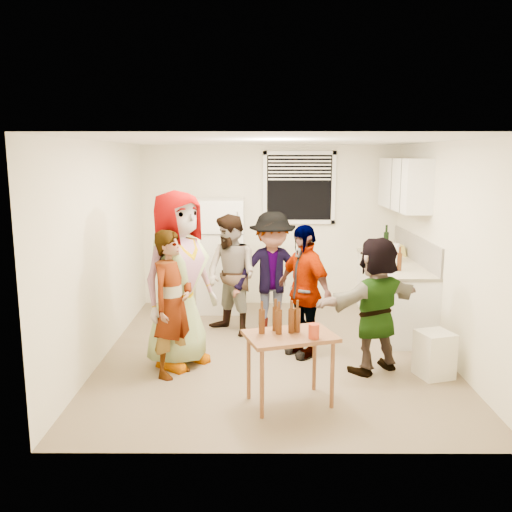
{
  "coord_description": "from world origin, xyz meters",
  "views": [
    {
      "loc": [
        -0.2,
        -6.2,
        2.33
      ],
      "look_at": [
        -0.21,
        0.18,
        1.15
      ],
      "focal_mm": 38.0,
      "sensor_mm": 36.0,
      "label": 1
    }
  ],
  "objects_px": {
    "trash_bin": "(434,354)",
    "guest_back_left": "(232,333)",
    "red_cup": "(314,338)",
    "guest_back_right": "(272,332)",
    "blue_cup": "(392,271)",
    "wine_bottle": "(386,252)",
    "guest_orange": "(373,370)",
    "guest_stripe": "(175,374)",
    "guest_black": "(303,354)",
    "refrigerator": "(221,255)",
    "beer_bottle_table": "(291,333)",
    "beer_bottle_counter": "(399,271)",
    "serving_table": "(289,403)",
    "guest_grey": "(181,363)",
    "kettle": "(384,256)"
  },
  "relations": [
    {
      "from": "wine_bottle",
      "to": "red_cup",
      "type": "bearing_deg",
      "value": -113.08
    },
    {
      "from": "trash_bin",
      "to": "guest_orange",
      "type": "bearing_deg",
      "value": 165.07
    },
    {
      "from": "serving_table",
      "to": "guest_back_left",
      "type": "xyz_separation_m",
      "value": [
        -0.65,
        2.08,
        0.0
      ]
    },
    {
      "from": "refrigerator",
      "to": "guest_orange",
      "type": "distance_m",
      "value": 3.16
    },
    {
      "from": "red_cup",
      "to": "trash_bin",
      "type": "bearing_deg",
      "value": 28.89
    },
    {
      "from": "beer_bottle_table",
      "to": "kettle",
      "type": "bearing_deg",
      "value": 62.17
    },
    {
      "from": "red_cup",
      "to": "guest_orange",
      "type": "bearing_deg",
      "value": 50.21
    },
    {
      "from": "kettle",
      "to": "red_cup",
      "type": "height_order",
      "value": "kettle"
    },
    {
      "from": "beer_bottle_counter",
      "to": "guest_stripe",
      "type": "relative_size",
      "value": 0.14
    },
    {
      "from": "wine_bottle",
      "to": "guest_back_right",
      "type": "distance_m",
      "value": 2.27
    },
    {
      "from": "kettle",
      "to": "guest_orange",
      "type": "bearing_deg",
      "value": -107.56
    },
    {
      "from": "red_cup",
      "to": "blue_cup",
      "type": "bearing_deg",
      "value": 58.9
    },
    {
      "from": "blue_cup",
      "to": "beer_bottle_table",
      "type": "height_order",
      "value": "blue_cup"
    },
    {
      "from": "beer_bottle_counter",
      "to": "serving_table",
      "type": "height_order",
      "value": "beer_bottle_counter"
    },
    {
      "from": "wine_bottle",
      "to": "guest_back_left",
      "type": "bearing_deg",
      "value": -152.95
    },
    {
      "from": "beer_bottle_table",
      "to": "guest_grey",
      "type": "height_order",
      "value": "beer_bottle_table"
    },
    {
      "from": "refrigerator",
      "to": "guest_orange",
      "type": "height_order",
      "value": "refrigerator"
    },
    {
      "from": "beer_bottle_table",
      "to": "trash_bin",
      "type": "bearing_deg",
      "value": 20.96
    },
    {
      "from": "guest_grey",
      "to": "guest_black",
      "type": "height_order",
      "value": "guest_grey"
    },
    {
      "from": "wine_bottle",
      "to": "blue_cup",
      "type": "relative_size",
      "value": 2.61
    },
    {
      "from": "beer_bottle_table",
      "to": "guest_orange",
      "type": "relative_size",
      "value": 0.15
    },
    {
      "from": "wine_bottle",
      "to": "guest_back_right",
      "type": "bearing_deg",
      "value": -147.08
    },
    {
      "from": "guest_stripe",
      "to": "guest_orange",
      "type": "bearing_deg",
      "value": -57.25
    },
    {
      "from": "blue_cup",
      "to": "guest_back_left",
      "type": "height_order",
      "value": "blue_cup"
    },
    {
      "from": "beer_bottle_table",
      "to": "guest_black",
      "type": "relative_size",
      "value": 0.15
    },
    {
      "from": "refrigerator",
      "to": "guest_back_right",
      "type": "distance_m",
      "value": 1.59
    },
    {
      "from": "kettle",
      "to": "blue_cup",
      "type": "bearing_deg",
      "value": -100.57
    },
    {
      "from": "red_cup",
      "to": "guest_back_right",
      "type": "distance_m",
      "value": 2.35
    },
    {
      "from": "blue_cup",
      "to": "red_cup",
      "type": "xyz_separation_m",
      "value": [
        -1.18,
        -1.96,
        -0.21
      ]
    },
    {
      "from": "guest_black",
      "to": "refrigerator",
      "type": "bearing_deg",
      "value": 176.48
    },
    {
      "from": "guest_orange",
      "to": "beer_bottle_counter",
      "type": "bearing_deg",
      "value": -146.41
    },
    {
      "from": "wine_bottle",
      "to": "guest_orange",
      "type": "distance_m",
      "value": 2.68
    },
    {
      "from": "wine_bottle",
      "to": "guest_black",
      "type": "distance_m",
      "value": 2.56
    },
    {
      "from": "guest_grey",
      "to": "kettle",
      "type": "bearing_deg",
      "value": -15.06
    },
    {
      "from": "guest_orange",
      "to": "guest_stripe",
      "type": "bearing_deg",
      "value": -27.79
    },
    {
      "from": "guest_back_right",
      "to": "beer_bottle_counter",
      "type": "bearing_deg",
      "value": -16.97
    },
    {
      "from": "trash_bin",
      "to": "kettle",
      "type": "bearing_deg",
      "value": 91.13
    },
    {
      "from": "guest_black",
      "to": "guest_orange",
      "type": "bearing_deg",
      "value": 23.39
    },
    {
      "from": "beer_bottle_table",
      "to": "guest_black",
      "type": "height_order",
      "value": "beer_bottle_table"
    },
    {
      "from": "guest_back_left",
      "to": "guest_black",
      "type": "bearing_deg",
      "value": 1.04
    },
    {
      "from": "trash_bin",
      "to": "guest_grey",
      "type": "relative_size",
      "value": 0.25
    },
    {
      "from": "trash_bin",
      "to": "red_cup",
      "type": "distance_m",
      "value": 1.63
    },
    {
      "from": "trash_bin",
      "to": "guest_back_left",
      "type": "height_order",
      "value": "trash_bin"
    },
    {
      "from": "refrigerator",
      "to": "guest_grey",
      "type": "xyz_separation_m",
      "value": [
        -0.33,
        -2.22,
        -0.85
      ]
    },
    {
      "from": "kettle",
      "to": "blue_cup",
      "type": "distance_m",
      "value": 1.1
    },
    {
      "from": "beer_bottle_counter",
      "to": "guest_stripe",
      "type": "xyz_separation_m",
      "value": [
        -2.7,
        -1.16,
        -0.9
      ]
    },
    {
      "from": "blue_cup",
      "to": "guest_orange",
      "type": "distance_m",
      "value": 1.43
    },
    {
      "from": "wine_bottle",
      "to": "serving_table",
      "type": "height_order",
      "value": "wine_bottle"
    },
    {
      "from": "red_cup",
      "to": "guest_back_right",
      "type": "bearing_deg",
      "value": 98.2
    },
    {
      "from": "beer_bottle_table",
      "to": "red_cup",
      "type": "height_order",
      "value": "beer_bottle_table"
    }
  ]
}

